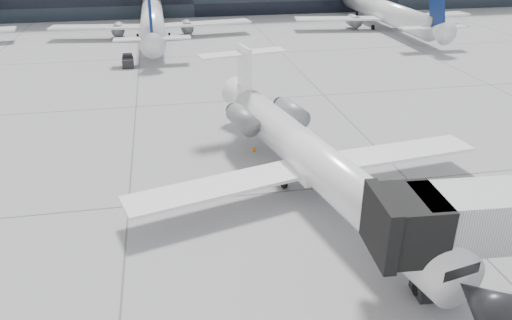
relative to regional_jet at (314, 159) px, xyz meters
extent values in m
plane|color=gray|center=(-2.57, 0.35, -2.54)|extent=(220.00, 220.00, 0.00)
cylinder|color=white|center=(0.19, -0.92, -0.08)|extent=(7.94, 25.79, 2.89)
cone|color=black|center=(3.03, -15.00, -0.08)|extent=(3.43, 3.52, 2.89)
cone|color=white|center=(-2.70, 13.37, 0.24)|extent=(3.38, 3.91, 2.75)
cube|color=white|center=(-6.86, -1.25, -0.83)|extent=(12.11, 5.83, 0.24)
cube|color=white|center=(6.80, 1.51, -0.83)|extent=(12.05, 4.29, 0.24)
cylinder|color=slate|center=(-3.66, 7.27, 0.35)|extent=(2.30, 3.89, 1.61)
cylinder|color=slate|center=(0.54, 8.12, 0.35)|extent=(2.30, 3.89, 1.61)
cube|color=white|center=(-2.58, 12.74, 2.49)|extent=(0.85, 2.79, 4.82)
cube|color=white|center=(-2.66, 13.16, 4.21)|extent=(7.91, 3.21, 0.17)
cylinder|color=black|center=(2.20, -10.90, -2.24)|extent=(0.31, 0.63, 0.60)
cylinder|color=black|center=(-1.82, 0.87, -2.20)|extent=(0.39, 0.72, 0.69)
cylinder|color=black|center=(1.34, 1.50, -2.20)|extent=(0.39, 0.72, 0.69)
cube|color=black|center=(1.18, -11.25, 1.82)|extent=(2.91, 3.49, 2.91)
cylinder|color=slate|center=(2.94, -11.36, -1.09)|extent=(0.46, 0.46, 2.91)
cube|color=black|center=(2.94, -11.36, -2.18)|extent=(1.96, 1.57, 0.73)
imported|color=#FFFB1A|center=(5.27, -8.65, -1.63)|extent=(0.79, 0.69, 1.82)
cone|color=orange|center=(-2.74, 7.45, -2.29)|extent=(0.33, 0.33, 0.51)
cube|color=orange|center=(-2.74, 7.45, -2.53)|extent=(0.35, 0.35, 0.03)
cube|color=black|center=(-13.93, 36.39, -1.94)|extent=(1.51, 2.47, 0.99)
cube|color=black|center=(-13.95, 36.94, -1.28)|extent=(1.24, 1.03, 0.55)
cylinder|color=black|center=(-14.56, 37.25, -2.30)|extent=(0.21, 0.49, 0.48)
cylinder|color=black|center=(-13.35, 37.29, -2.30)|extent=(0.21, 0.49, 0.48)
cylinder|color=black|center=(-14.50, 35.49, -2.30)|extent=(0.21, 0.49, 0.48)
cylinder|color=black|center=(-13.29, 35.54, -2.30)|extent=(0.21, 0.49, 0.48)
camera|label=1|loc=(-9.61, -29.26, 14.61)|focal=35.00mm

